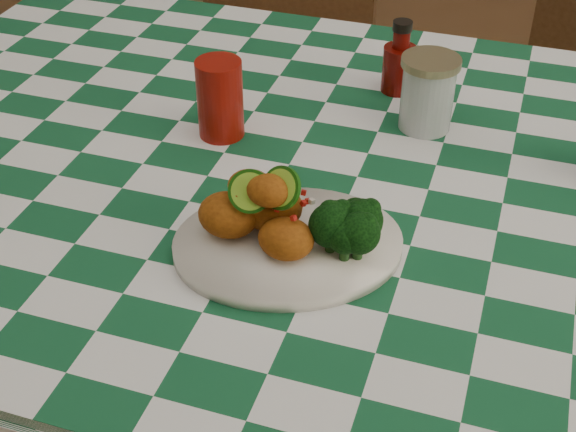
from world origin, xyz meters
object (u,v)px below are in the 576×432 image
(dining_table, at_px, (345,364))
(wooden_chair_left, at_px, (266,78))
(red_tumbler, at_px, (220,99))
(fried_chicken_pile, at_px, (271,206))
(plate, at_px, (288,245))
(wooden_chair_right, at_px, (571,158))
(mason_jar, at_px, (428,93))
(ketchup_bottle, at_px, (400,57))

(dining_table, height_order, wooden_chair_left, wooden_chair_left)
(dining_table, distance_m, red_tumbler, 0.51)
(fried_chicken_pile, xyz_separation_m, red_tumbler, (-0.16, 0.24, -0.00))
(plate, bearing_deg, wooden_chair_right, 66.80)
(dining_table, xyz_separation_m, red_tumbler, (-0.23, 0.05, 0.45))
(red_tumbler, distance_m, wooden_chair_right, 0.94)
(fried_chicken_pile, relative_size, mason_jar, 1.24)
(ketchup_bottle, xyz_separation_m, wooden_chair_left, (-0.41, 0.49, -0.35))
(red_tumbler, bearing_deg, wooden_chair_left, 104.43)
(fried_chicken_pile, bearing_deg, dining_table, 70.88)
(wooden_chair_left, bearing_deg, wooden_chair_right, -7.61)
(plate, distance_m, red_tumbler, 0.31)
(ketchup_bottle, bearing_deg, fried_chicken_pile, -98.05)
(wooden_chair_right, bearing_deg, mason_jar, -97.52)
(mason_jar, bearing_deg, ketchup_bottle, 121.97)
(wooden_chair_left, bearing_deg, ketchup_bottle, -52.42)
(fried_chicken_pile, xyz_separation_m, ketchup_bottle, (0.07, 0.46, -0.00))
(mason_jar, bearing_deg, wooden_chair_left, 128.79)
(ketchup_bottle, bearing_deg, plate, -95.35)
(dining_table, distance_m, fried_chicken_pile, 0.50)
(red_tumbler, bearing_deg, wooden_chair_right, 48.87)
(red_tumbler, height_order, wooden_chair_right, wooden_chair_right)
(wooden_chair_left, bearing_deg, plate, -71.31)
(dining_table, height_order, plate, plate)
(plate, distance_m, fried_chicken_pile, 0.06)
(dining_table, relative_size, fried_chicken_pile, 11.43)
(red_tumbler, xyz_separation_m, ketchup_bottle, (0.23, 0.22, 0.00))
(dining_table, distance_m, wooden_chair_left, 0.87)
(fried_chicken_pile, relative_size, wooden_chair_right, 0.16)
(red_tumbler, distance_m, ketchup_bottle, 0.32)
(red_tumbler, relative_size, ketchup_bottle, 0.99)
(fried_chicken_pile, bearing_deg, wooden_chair_left, 110.05)
(dining_table, height_order, mason_jar, mason_jar)
(plate, xyz_separation_m, mason_jar, (0.11, 0.36, 0.05))
(fried_chicken_pile, bearing_deg, wooden_chair_right, 65.61)
(wooden_chair_left, xyz_separation_m, wooden_chair_right, (0.75, -0.07, -0.04))
(plate, bearing_deg, wooden_chair_left, 111.21)
(ketchup_bottle, relative_size, wooden_chair_right, 0.13)
(fried_chicken_pile, bearing_deg, red_tumbler, 124.53)
(dining_table, xyz_separation_m, ketchup_bottle, (-0.00, 0.27, 0.45))
(fried_chicken_pile, height_order, wooden_chair_left, wooden_chair_left)
(red_tumbler, bearing_deg, mason_jar, 22.05)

